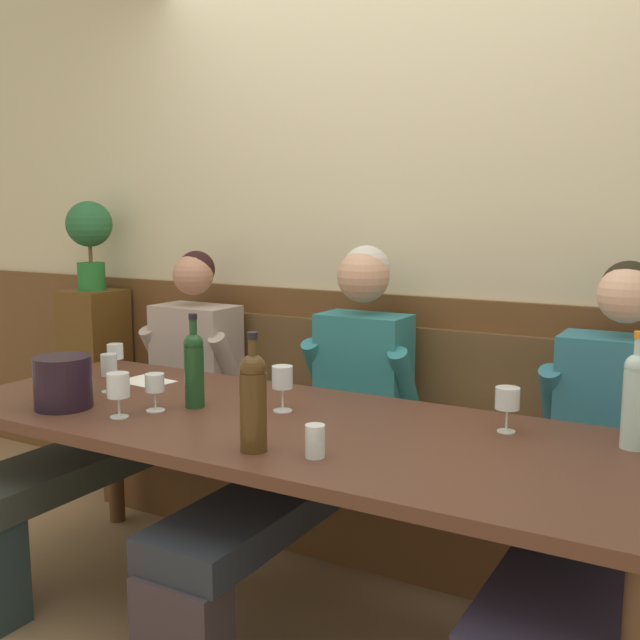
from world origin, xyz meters
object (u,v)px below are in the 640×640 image
object	(u,v)px
person_right_seat	(141,403)
dining_table	(280,440)
ice_bucket	(63,382)
wine_bottle_amber_mid	(253,399)
person_center_right_seat	(320,424)
wine_glass_center_rear	(118,388)
wine_glass_near_bucket	(507,401)
wine_bottle_clear_water	(194,367)
person_left_seat	(599,481)
wine_glass_by_bottle	(282,379)
wine_bottle_green_tall	(636,397)
potted_plant	(89,233)
wine_glass_mid_right	(109,368)
wine_glass_center_front	(155,385)
wall_bench	(375,484)
wine_glass_right_end	(115,354)
water_tumbler_right	(43,384)
water_tumbler_left	(315,441)

from	to	relation	value
person_right_seat	dining_table	bearing A→B (deg)	-19.98
ice_bucket	wine_bottle_amber_mid	size ratio (longest dim) A/B	0.57
person_right_seat	person_center_right_seat	bearing A→B (deg)	0.75
person_right_seat	wine_glass_center_rear	world-z (taller)	person_right_seat
wine_glass_near_bucket	wine_bottle_clear_water	bearing A→B (deg)	-166.31
dining_table	person_left_seat	xyz separation A→B (m)	(0.96, 0.34, -0.07)
person_right_seat	wine_glass_by_bottle	world-z (taller)	person_right_seat
wine_bottle_green_tall	potted_plant	size ratio (longest dim) A/B	0.74
wine_bottle_clear_water	wine_bottle_amber_mid	xyz separation A→B (m)	(0.45, -0.29, 0.01)
wine_bottle_amber_mid	wine_glass_mid_right	bearing A→B (deg)	161.21
dining_table	wine_glass_mid_right	world-z (taller)	wine_glass_mid_right
wine_bottle_amber_mid	wine_glass_by_bottle	world-z (taller)	wine_bottle_amber_mid
wine_glass_center_front	wine_bottle_green_tall	bearing A→B (deg)	14.61
person_left_seat	wall_bench	bearing A→B (deg)	157.34
wine_bottle_green_tall	wine_glass_by_bottle	distance (m)	1.11
wine_glass_right_end	potted_plant	size ratio (longest dim) A/B	0.31
wine_bottle_clear_water	wine_glass_mid_right	distance (m)	0.42
ice_bucket	wine_glass_center_front	distance (m)	0.33
person_right_seat	water_tumbler_right	bearing A→B (deg)	-89.98
wine_bottle_clear_water	wine_glass_center_rear	size ratio (longest dim) A/B	2.19
person_center_right_seat	water_tumbler_left	xyz separation A→B (m)	(0.34, -0.62, 0.16)
wine_bottle_clear_water	wine_glass_by_bottle	xyz separation A→B (m)	(0.30, 0.11, -0.03)
wine_glass_center_rear	wine_glass_near_bucket	bearing A→B (deg)	22.39
wall_bench	dining_table	distance (m)	0.84
person_left_seat	wine_bottle_amber_mid	world-z (taller)	person_left_seat
person_center_right_seat	wine_glass_mid_right	world-z (taller)	person_center_right_seat
wine_bottle_amber_mid	wine_bottle_green_tall	size ratio (longest dim) A/B	1.00
water_tumbler_left	potted_plant	xyz separation A→B (m)	(-1.97, 1.04, 0.52)
wine_glass_by_bottle	wine_glass_mid_right	size ratio (longest dim) A/B	1.08
wine_glass_right_end	wine_glass_mid_right	size ratio (longest dim) A/B	0.97
ice_bucket	wine_glass_center_rear	size ratio (longest dim) A/B	1.31
potted_plant	wine_glass_mid_right	bearing A→B (deg)	-40.51
wine_glass_by_bottle	wine_glass_center_front	distance (m)	0.44
person_right_seat	wine_glass_mid_right	xyz separation A→B (m)	(0.18, -0.35, 0.24)
wine_glass_center_front	water_tumbler_left	size ratio (longest dim) A/B	1.40
person_center_right_seat	person_left_seat	world-z (taller)	person_center_right_seat
wine_glass_near_bucket	potted_plant	distance (m)	2.47
person_center_right_seat	wine_bottle_green_tall	bearing A→B (deg)	-4.63
person_center_right_seat	person_left_seat	bearing A→B (deg)	-0.78
wine_glass_mid_right	wine_glass_center_rear	bearing A→B (deg)	-39.79
wine_glass_near_bucket	water_tumbler_left	bearing A→B (deg)	-128.48
wall_bench	potted_plant	bearing A→B (deg)	178.82
wall_bench	ice_bucket	world-z (taller)	wall_bench
person_right_seat	wine_glass_mid_right	distance (m)	0.46
wine_glass_center_front	wine_glass_center_rear	bearing A→B (deg)	-112.46
wall_bench	wine_glass_center_front	xyz separation A→B (m)	(-0.43, -0.86, 0.56)
wine_bottle_clear_water	wine_bottle_green_tall	xyz separation A→B (m)	(1.40, 0.28, 0.01)
wall_bench	wine_bottle_green_tall	world-z (taller)	wine_bottle_green_tall
wall_bench	wine_glass_center_front	distance (m)	1.11
wall_bench	wine_bottle_green_tall	bearing A→B (deg)	-24.29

